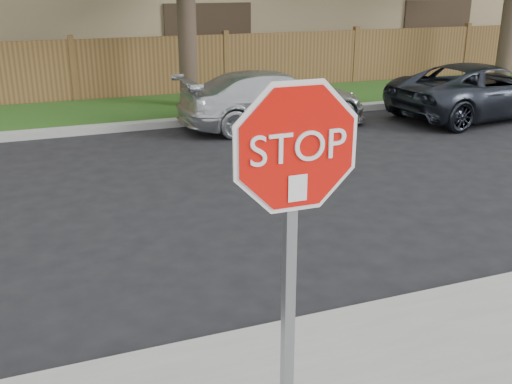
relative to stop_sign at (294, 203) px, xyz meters
name	(u,v)px	position (x,y,z in m)	size (l,w,h in m)	color
ground	(204,347)	(-0.14, 1.48, -1.83)	(90.00, 90.00, 0.00)	black
far_curb	(92,129)	(-0.14, 9.63, -1.75)	(70.00, 0.30, 0.15)	gray
grass_strip	(83,114)	(-0.14, 11.28, -1.77)	(70.00, 3.00, 0.12)	#1E4714
fence	(74,72)	(-0.14, 12.88, -1.03)	(70.00, 0.12, 1.60)	brown
stop_sign	(294,203)	(0.00, 0.00, 0.00)	(1.01, 0.13, 2.55)	gray
sedan_right	(274,99)	(3.58, 8.83, -1.24)	(1.65, 4.07, 1.18)	silver
sedan_far_right	(482,91)	(8.35, 8.00, -1.22)	(2.02, 4.39, 1.22)	#2A2F39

